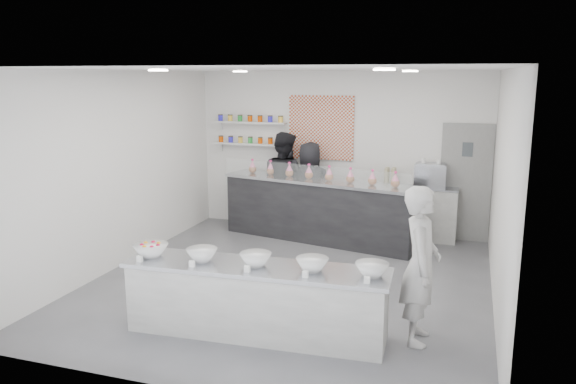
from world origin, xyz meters
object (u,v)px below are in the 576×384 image
object	(u,v)px
staff_left	(284,182)
staff_right	(310,188)
woman_prep	(421,265)
prep_counter	(256,300)
espresso_ledge	(420,213)
back_bar	(319,210)
espresso_machine	(430,176)

from	to	relation	value
staff_left	staff_right	world-z (taller)	staff_left
staff_right	woman_prep	bearing A→B (deg)	112.90
prep_counter	espresso_ledge	distance (m)	4.68
prep_counter	staff_right	bearing A→B (deg)	94.73
back_bar	staff_left	world-z (taller)	staff_left
back_bar	prep_counter	bearing A→B (deg)	-73.76
prep_counter	staff_right	world-z (taller)	staff_right
woman_prep	espresso_machine	bearing A→B (deg)	-0.31
prep_counter	back_bar	world-z (taller)	back_bar
espresso_machine	woman_prep	bearing A→B (deg)	-87.11
espresso_ledge	espresso_machine	bearing A→B (deg)	0.00
espresso_ledge	woman_prep	distance (m)	4.07
espresso_ledge	staff_left	size ratio (longest dim) A/B	0.69
espresso_machine	woman_prep	distance (m)	4.05
espresso_machine	staff_left	size ratio (longest dim) A/B	0.29
espresso_ledge	staff_left	distance (m)	2.57
prep_counter	back_bar	size ratio (longest dim) A/B	0.84
prep_counter	staff_left	xyz separation A→B (m)	(-1.10, 4.28, 0.53)
espresso_machine	back_bar	bearing A→B (deg)	-161.21
espresso_machine	staff_right	bearing A→B (deg)	-175.24
espresso_ledge	espresso_machine	xyz separation A→B (m)	(0.15, 0.00, 0.69)
prep_counter	woman_prep	world-z (taller)	woman_prep
back_bar	woman_prep	world-z (taller)	woman_prep
prep_counter	back_bar	bearing A→B (deg)	91.29
espresso_machine	woman_prep	xyz separation A→B (m)	(0.20, -4.04, -0.29)
espresso_machine	staff_left	distance (m)	2.69
espresso_ledge	staff_right	size ratio (longest dim) A/B	0.76
espresso_machine	prep_counter	bearing A→B (deg)	-109.38
back_bar	staff_right	xyz separation A→B (m)	(-0.30, 0.45, 0.30)
back_bar	staff_left	xyz separation A→B (m)	(-0.81, 0.45, 0.39)
espresso_machine	staff_right	world-z (taller)	staff_right
prep_counter	back_bar	distance (m)	3.84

